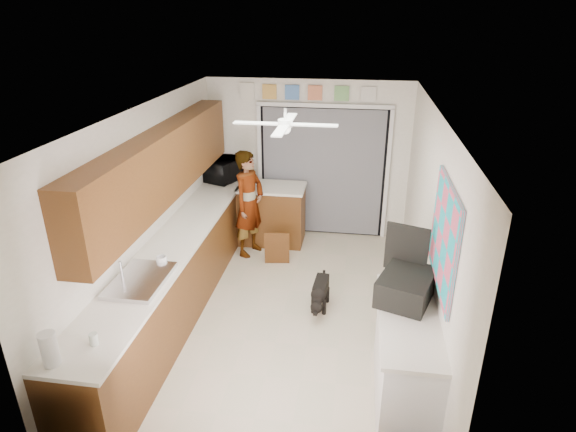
{
  "coord_description": "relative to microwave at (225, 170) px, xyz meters",
  "views": [
    {
      "loc": [
        0.8,
        -4.91,
        3.47
      ],
      "look_at": [
        0.0,
        0.4,
        1.15
      ],
      "focal_mm": 30.0,
      "sensor_mm": 36.0,
      "label": 1
    }
  ],
  "objects": [
    {
      "name": "floor",
      "position": [
        1.28,
        -2.18,
        -1.11
      ],
      "size": [
        5.0,
        5.0,
        0.0
      ],
      "primitive_type": "plane",
      "color": "#BFB599",
      "rests_on": "ground"
    },
    {
      "name": "ceiling",
      "position": [
        1.28,
        -2.18,
        1.39
      ],
      "size": [
        5.0,
        5.0,
        0.0
      ],
      "primitive_type": "plane",
      "rotation": [
        3.14,
        0.0,
        0.0
      ],
      "color": "white",
      "rests_on": "ground"
    },
    {
      "name": "wall_back",
      "position": [
        1.28,
        0.32,
        0.14
      ],
      "size": [
        3.2,
        0.0,
        3.2
      ],
      "primitive_type": "plane",
      "rotation": [
        1.57,
        0.0,
        0.0
      ],
      "color": "white",
      "rests_on": "ground"
    },
    {
      "name": "wall_front",
      "position": [
        1.28,
        -4.68,
        0.14
      ],
      "size": [
        3.2,
        0.0,
        3.2
      ],
      "primitive_type": "plane",
      "rotation": [
        -1.57,
        0.0,
        0.0
      ],
      "color": "white",
      "rests_on": "ground"
    },
    {
      "name": "wall_left",
      "position": [
        -0.32,
        -2.18,
        0.14
      ],
      "size": [
        0.0,
        5.0,
        5.0
      ],
      "primitive_type": "plane",
      "rotation": [
        1.57,
        0.0,
        1.57
      ],
      "color": "white",
      "rests_on": "ground"
    },
    {
      "name": "wall_right",
      "position": [
        2.88,
        -2.18,
        0.14
      ],
      "size": [
        0.0,
        5.0,
        5.0
      ],
      "primitive_type": "plane",
      "rotation": [
        1.57,
        0.0,
        -1.57
      ],
      "color": "white",
      "rests_on": "ground"
    },
    {
      "name": "left_base_cabinets",
      "position": [
        -0.02,
        -2.18,
        -0.66
      ],
      "size": [
        0.6,
        4.8,
        0.9
      ],
      "primitive_type": "cube",
      "color": "brown",
      "rests_on": "floor"
    },
    {
      "name": "left_countertop",
      "position": [
        -0.01,
        -2.18,
        -0.19
      ],
      "size": [
        0.62,
        4.8,
        0.04
      ],
      "primitive_type": "cube",
      "color": "white",
      "rests_on": "left_base_cabinets"
    },
    {
      "name": "upper_cabinets",
      "position": [
        -0.16,
        -1.98,
        0.69
      ],
      "size": [
        0.32,
        4.0,
        0.8
      ],
      "primitive_type": "cube",
      "color": "brown",
      "rests_on": "wall_left"
    },
    {
      "name": "sink_basin",
      "position": [
        -0.01,
        -3.18,
        -0.16
      ],
      "size": [
        0.5,
        0.76,
        0.06
      ],
      "primitive_type": "cube",
      "color": "silver",
      "rests_on": "left_countertop"
    },
    {
      "name": "faucet",
      "position": [
        -0.2,
        -3.18,
        -0.06
      ],
      "size": [
        0.03,
        0.03,
        0.22
      ],
      "primitive_type": "cylinder",
      "color": "silver",
      "rests_on": "left_countertop"
    },
    {
      "name": "peninsula_base",
      "position": [
        0.78,
        -0.18,
        -0.66
      ],
      "size": [
        1.0,
        0.6,
        0.9
      ],
      "primitive_type": "cube",
      "color": "brown",
      "rests_on": "floor"
    },
    {
      "name": "peninsula_top",
      "position": [
        0.78,
        -0.18,
        -0.19
      ],
      "size": [
        1.04,
        0.64,
        0.04
      ],
      "primitive_type": "cube",
      "color": "white",
      "rests_on": "peninsula_base"
    },
    {
      "name": "back_opening_recess",
      "position": [
        1.53,
        0.29,
        -0.06
      ],
      "size": [
        2.0,
        0.06,
        2.1
      ],
      "primitive_type": "cube",
      "color": "black",
      "rests_on": "wall_back"
    },
    {
      "name": "curtain_panel",
      "position": [
        1.53,
        0.25,
        -0.06
      ],
      "size": [
        1.9,
        0.03,
        2.05
      ],
      "primitive_type": "cube",
      "color": "gray",
      "rests_on": "wall_back"
    },
    {
      "name": "door_trim_left",
      "position": [
        0.51,
        0.26,
        -0.06
      ],
      "size": [
        0.06,
        0.04,
        2.1
      ],
      "primitive_type": "cube",
      "color": "white",
      "rests_on": "wall_back"
    },
    {
      "name": "door_trim_right",
      "position": [
        2.55,
        0.26,
        -0.06
      ],
      "size": [
        0.06,
        0.04,
        2.1
      ],
      "primitive_type": "cube",
      "color": "white",
      "rests_on": "wall_back"
    },
    {
      "name": "door_trim_head",
      "position": [
        1.53,
        0.26,
        1.01
      ],
      "size": [
        2.1,
        0.04,
        0.06
      ],
      "primitive_type": "cube",
      "color": "white",
      "rests_on": "wall_back"
    },
    {
      "name": "header_frame_0",
      "position": [
        0.68,
        0.29,
        1.19
      ],
      "size": [
        0.22,
        0.02,
        0.22
      ],
      "primitive_type": "cube",
      "color": "gold",
      "rests_on": "wall_back"
    },
    {
      "name": "header_frame_1",
      "position": [
        1.03,
        0.29,
        1.19
      ],
      "size": [
        0.22,
        0.02,
        0.22
      ],
      "primitive_type": "cube",
      "color": "#4B7FCA",
      "rests_on": "wall_back"
    },
    {
      "name": "header_frame_2",
      "position": [
        1.38,
        0.29,
        1.19
      ],
      "size": [
        0.22,
        0.02,
        0.22
      ],
      "primitive_type": "cube",
      "color": "#DC7A52",
      "rests_on": "wall_back"
    },
    {
      "name": "header_frame_3",
      "position": [
        1.78,
        0.29,
        1.19
      ],
      "size": [
        0.22,
        0.02,
        0.22
      ],
      "primitive_type": "cube",
      "color": "#71B064",
      "rests_on": "wall_back"
    },
    {
      "name": "header_frame_4",
      "position": [
        2.18,
        0.29,
        1.19
      ],
      "size": [
        0.22,
        0.02,
        0.22
      ],
      "primitive_type": "cube",
      "color": "silver",
      "rests_on": "wall_back"
    },
    {
      "name": "route66_sign",
      "position": [
        0.33,
        0.29,
        1.19
      ],
      "size": [
        0.22,
        0.02,
        0.26
      ],
      "primitive_type": "cube",
      "color": "silver",
      "rests_on": "wall_back"
    },
    {
      "name": "right_counter_base",
      "position": [
        2.63,
        -3.38,
        -0.66
      ],
      "size": [
        0.5,
        1.4,
        0.9
      ],
      "primitive_type": "cube",
      "color": "white",
      "rests_on": "floor"
    },
    {
      "name": "right_counter_top",
      "position": [
        2.62,
        -3.38,
        -0.19
      ],
      "size": [
        0.54,
        1.44,
        0.04
      ],
      "primitive_type": "cube",
      "color": "white",
      "rests_on": "right_counter_base"
    },
    {
      "name": "abstract_painting",
      "position": [
        2.86,
        -3.18,
        0.54
      ],
      "size": [
        0.03,
        1.15,
        0.95
      ],
      "primitive_type": "cube",
      "color": "#DE5271",
      "rests_on": "wall_right"
    },
    {
      "name": "ceiling_fan",
      "position": [
        1.28,
        -1.98,
        1.21
      ],
      "size": [
        1.14,
        1.14,
        0.24
      ],
      "primitive_type": "cube",
      "color": "white",
      "rests_on": "ceiling"
    },
    {
      "name": "microwave",
      "position": [
        0.0,
        0.0,
        0.0
      ],
      "size": [
        0.61,
        0.73,
        0.34
      ],
      "primitive_type": "imported",
      "rotation": [
        0.0,
        0.0,
        1.22
      ],
      "color": "black",
      "rests_on": "left_countertop"
    },
    {
      "name": "cup",
      "position": [
        0.06,
        -2.79,
        -0.13
      ],
      "size": [
        0.15,
        0.15,
        0.09
      ],
      "primitive_type": "imported",
      "rotation": [
        0.0,
        0.0,
        0.37
      ],
      "color": "white",
      "rests_on": "left_countertop"
    },
    {
      "name": "jar_b",
      "position": [
        0.04,
        -4.17,
        -0.12
      ],
      "size": [
        0.08,
        0.08,
        0.1
      ],
      "primitive_type": "cylinder",
      "rotation": [
        0.0,
        0.0,
        0.25
      ],
      "color": "silver",
      "rests_on": "left_countertop"
    },
    {
      "name": "paper_towel_roll",
      "position": [
        -0.16,
        -4.43,
        -0.03
      ],
      "size": [
        0.14,
        0.14,
        0.28
      ],
      "primitive_type": "cylinder",
      "rotation": [
        0.0,
        0.0,
        -0.1
      ],
      "color": "white",
      "rests_on": "left_countertop"
    },
    {
      "name": "suitcase",
      "position": [
        2.6,
        -3.09,
        -0.04
      ],
      "size": [
        0.62,
        0.72,
        0.26
      ],
      "primitive_type": "cube",
      "rotation": [
        0.0,
        0.0,
        -0.34
      ],
      "color": "black",
      "rests_on": "right_counter_top"
    },
    {
      "name": "suitcase_rim",
      "position": [
        2.6,
        -3.09,
        -0.15
      ],
      "size": [
        0.61,
        0.69,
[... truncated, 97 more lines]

